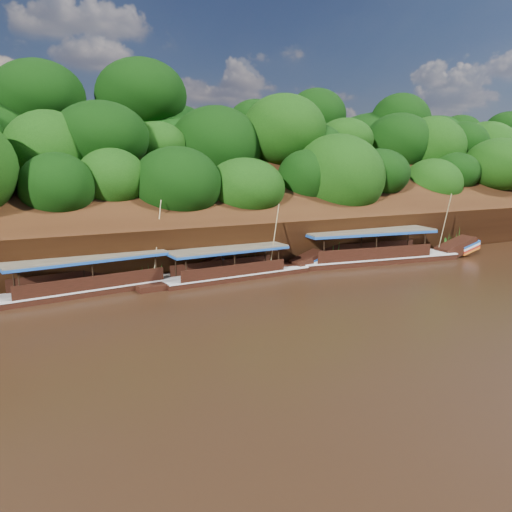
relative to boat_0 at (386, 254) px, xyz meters
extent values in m
plane|color=black|center=(-12.02, -7.57, -0.61)|extent=(160.00, 160.00, 0.00)
cube|color=black|center=(-12.02, 8.43, 2.89)|extent=(120.00, 16.12, 13.64)
cube|color=black|center=(-12.02, 18.43, -0.61)|extent=(120.00, 24.00, 12.00)
ellipsoid|color=#12400A|center=(-18.02, 7.43, 2.89)|extent=(18.00, 8.00, 6.40)
ellipsoid|color=#12400A|center=(-12.02, 15.43, 8.59)|extent=(24.00, 11.00, 8.40)
ellipsoid|color=#12400A|center=(11.98, 6.93, 2.79)|extent=(18.00, 8.00, 6.00)
ellipsoid|color=#12400A|center=(21.98, 14.43, 8.19)|extent=(22.00, 10.00, 8.00)
cube|color=black|center=(-0.85, 0.10, -0.61)|extent=(14.28, 4.10, 0.99)
cube|color=silver|center=(-0.85, 0.10, -0.14)|extent=(14.29, 4.17, 0.11)
cube|color=black|center=(7.02, -0.85, 0.16)|extent=(3.52, 2.20, 1.92)
cube|color=#184AA0|center=(7.89, -0.96, 0.49)|extent=(1.94, 2.08, 0.71)
cube|color=#AF2113|center=(7.89, -0.96, 0.11)|extent=(1.94, 2.08, 0.71)
cube|color=brown|center=(-1.72, 0.21, 2.04)|extent=(11.29, 4.09, 0.13)
cube|color=#184AA0|center=(-1.72, 0.21, 1.91)|extent=(11.29, 4.09, 0.20)
cylinder|color=tan|center=(5.10, -1.17, 2.53)|extent=(1.17, 2.02, 4.84)
cube|color=black|center=(-13.37, 0.21, -0.61)|extent=(11.03, 2.73, 0.82)
cube|color=silver|center=(-13.37, 0.21, -0.22)|extent=(11.03, 2.78, 0.09)
cube|color=black|center=(-7.24, 0.62, 0.02)|extent=(2.68, 1.67, 1.54)
cube|color=#184AA0|center=(-6.56, 0.66, 0.30)|extent=(1.44, 1.65, 0.56)
cube|color=#AF2113|center=(-6.56, 0.66, -0.01)|extent=(1.44, 1.65, 0.56)
cube|color=brown|center=(-14.05, 0.16, 1.58)|extent=(8.68, 2.87, 0.11)
cube|color=#184AA0|center=(-14.05, 0.16, 1.47)|extent=(8.68, 2.87, 0.16)
cylinder|color=tan|center=(-10.61, -0.16, 2.20)|extent=(0.59, 0.43, 4.78)
cube|color=black|center=(-22.57, 0.86, -0.61)|extent=(12.77, 3.77, 0.86)
cube|color=silver|center=(-22.57, 0.86, -0.20)|extent=(12.78, 3.84, 0.10)
cube|color=black|center=(-15.54, 1.81, 0.06)|extent=(3.15, 1.96, 1.69)
cube|color=#184AA0|center=(-14.76, 1.91, 0.34)|extent=(1.75, 1.83, 0.63)
cube|color=#AF2113|center=(-14.76, 1.91, 0.02)|extent=(1.75, 1.83, 0.63)
cube|color=brown|center=(-23.35, 0.75, 1.69)|extent=(10.11, 3.72, 0.11)
cube|color=#184AA0|center=(-23.35, 0.75, 1.57)|extent=(10.11, 3.72, 0.17)
cylinder|color=tan|center=(-18.75, 1.18, 2.47)|extent=(1.15, 1.43, 5.04)
cone|color=#25741D|center=(-23.98, 2.03, 0.25)|extent=(1.50, 1.50, 1.72)
cone|color=#25741D|center=(-19.12, 1.37, 0.14)|extent=(1.50, 1.50, 1.50)
cone|color=#25741D|center=(-11.68, 1.97, 0.28)|extent=(1.50, 1.50, 1.79)
cone|color=#25741D|center=(-4.24, 1.94, 0.43)|extent=(1.50, 1.50, 2.08)
cone|color=#25741D|center=(0.11, 2.08, 0.10)|extent=(1.50, 1.50, 1.42)
cone|color=#25741D|center=(9.17, 1.62, 0.41)|extent=(1.50, 1.50, 2.04)
camera|label=1|loc=(-27.63, -31.03, 7.63)|focal=35.00mm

